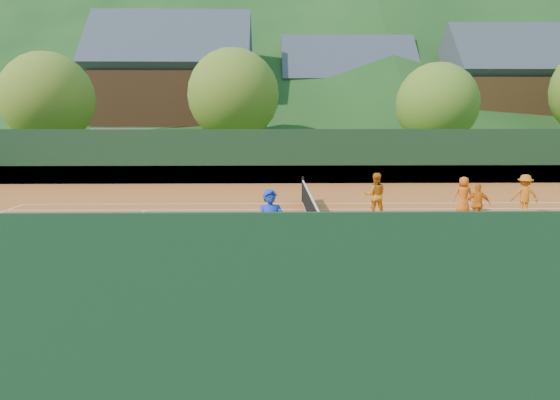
{
  "coord_description": "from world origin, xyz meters",
  "views": [
    {
      "loc": [
        -1.4,
        -15.52,
        3.7
      ],
      "look_at": [
        -1.11,
        0.0,
        1.1
      ],
      "focal_mm": 32.0,
      "sensor_mm": 36.0,
      "label": 1
    }
  ],
  "objects_px": {
    "student_a": "(375,195)",
    "chalet_left": "(174,94)",
    "chalet_right": "(507,99)",
    "chalet_mid": "(346,103)",
    "tennis_net": "(315,218)",
    "student_b": "(478,204)",
    "ball_hopper": "(103,246)",
    "student_d": "(524,195)",
    "student_c": "(463,195)",
    "coach": "(271,228)"
  },
  "relations": [
    {
      "from": "student_a",
      "to": "chalet_left",
      "type": "xyz_separation_m",
      "value": [
        -12.46,
        27.45,
        4.81
      ]
    },
    {
      "from": "student_a",
      "to": "chalet_right",
      "type": "xyz_separation_m",
      "value": [
        17.54,
        27.45,
        4.42
      ]
    },
    {
      "from": "student_a",
      "to": "chalet_mid",
      "type": "bearing_deg",
      "value": -90.93
    },
    {
      "from": "tennis_net",
      "to": "chalet_mid",
      "type": "xyz_separation_m",
      "value": [
        6.0,
        34.0,
        4.47
      ]
    },
    {
      "from": "tennis_net",
      "to": "student_a",
      "type": "bearing_deg",
      "value": 46.14
    },
    {
      "from": "student_b",
      "to": "ball_hopper",
      "type": "distance_m",
      "value": 12.2
    },
    {
      "from": "student_d",
      "to": "chalet_mid",
      "type": "bearing_deg",
      "value": -77.26
    },
    {
      "from": "chalet_left",
      "to": "chalet_right",
      "type": "relative_size",
      "value": 1.16
    },
    {
      "from": "chalet_right",
      "to": "student_b",
      "type": "bearing_deg",
      "value": -116.39
    },
    {
      "from": "student_a",
      "to": "student_c",
      "type": "xyz_separation_m",
      "value": [
        3.51,
        0.61,
        -0.11
      ]
    },
    {
      "from": "student_b",
      "to": "student_d",
      "type": "bearing_deg",
      "value": -134.34
    },
    {
      "from": "student_c",
      "to": "tennis_net",
      "type": "xyz_separation_m",
      "value": [
        -5.97,
        -3.17,
        -0.21
      ]
    },
    {
      "from": "student_b",
      "to": "student_d",
      "type": "distance_m",
      "value": 2.91
    },
    {
      "from": "student_c",
      "to": "ball_hopper",
      "type": "height_order",
      "value": "student_c"
    },
    {
      "from": "chalet_left",
      "to": "chalet_mid",
      "type": "xyz_separation_m",
      "value": [
        16.0,
        4.0,
        -0.66
      ]
    },
    {
      "from": "student_b",
      "to": "ball_hopper",
      "type": "relative_size",
      "value": 1.44
    },
    {
      "from": "student_c",
      "to": "chalet_left",
      "type": "bearing_deg",
      "value": -58.73
    },
    {
      "from": "student_b",
      "to": "chalet_right",
      "type": "xyz_separation_m",
      "value": [
        14.33,
        28.89,
        4.52
      ]
    },
    {
      "from": "coach",
      "to": "chalet_mid",
      "type": "xyz_separation_m",
      "value": [
        7.4,
        37.55,
        4.0
      ]
    },
    {
      "from": "student_c",
      "to": "ball_hopper",
      "type": "xyz_separation_m",
      "value": [
        -11.23,
        -7.48,
        0.04
      ]
    },
    {
      "from": "chalet_mid",
      "to": "tennis_net",
      "type": "bearing_deg",
      "value": -100.01
    },
    {
      "from": "coach",
      "to": "chalet_right",
      "type": "relative_size",
      "value": 0.16
    },
    {
      "from": "chalet_left",
      "to": "student_a",
      "type": "bearing_deg",
      "value": -65.59
    },
    {
      "from": "chalet_left",
      "to": "chalet_mid",
      "type": "distance_m",
      "value": 16.51
    },
    {
      "from": "ball_hopper",
      "to": "chalet_mid",
      "type": "distance_m",
      "value": 40.15
    },
    {
      "from": "student_c",
      "to": "chalet_left",
      "type": "distance_m",
      "value": 31.61
    },
    {
      "from": "student_a",
      "to": "chalet_left",
      "type": "distance_m",
      "value": 30.52
    },
    {
      "from": "ball_hopper",
      "to": "chalet_left",
      "type": "distance_m",
      "value": 34.98
    },
    {
      "from": "ball_hopper",
      "to": "chalet_right",
      "type": "bearing_deg",
      "value": 53.64
    },
    {
      "from": "student_a",
      "to": "student_c",
      "type": "relative_size",
      "value": 1.16
    },
    {
      "from": "tennis_net",
      "to": "chalet_right",
      "type": "height_order",
      "value": "chalet_right"
    },
    {
      "from": "student_b",
      "to": "tennis_net",
      "type": "distance_m",
      "value": 5.78
    },
    {
      "from": "coach",
      "to": "chalet_mid",
      "type": "relative_size",
      "value": 0.15
    },
    {
      "from": "student_d",
      "to": "ball_hopper",
      "type": "xyz_separation_m",
      "value": [
        -13.36,
        -7.03,
        -0.03
      ]
    },
    {
      "from": "student_a",
      "to": "ball_hopper",
      "type": "bearing_deg",
      "value": 47.16
    },
    {
      "from": "student_b",
      "to": "student_c",
      "type": "relative_size",
      "value": 1.01
    },
    {
      "from": "student_b",
      "to": "student_d",
      "type": "xyz_separation_m",
      "value": [
        2.43,
        1.61,
        0.06
      ]
    },
    {
      "from": "student_c",
      "to": "student_d",
      "type": "relative_size",
      "value": 0.92
    },
    {
      "from": "student_c",
      "to": "chalet_left",
      "type": "xyz_separation_m",
      "value": [
        -15.97,
        26.83,
        4.92
      ]
    },
    {
      "from": "student_c",
      "to": "student_b",
      "type": "bearing_deg",
      "value": 82.19
    },
    {
      "from": "student_d",
      "to": "chalet_left",
      "type": "height_order",
      "value": "chalet_left"
    },
    {
      "from": "student_d",
      "to": "chalet_mid",
      "type": "xyz_separation_m",
      "value": [
        -2.09,
        31.28,
        4.19
      ]
    },
    {
      "from": "ball_hopper",
      "to": "student_b",
      "type": "bearing_deg",
      "value": 26.39
    },
    {
      "from": "student_a",
      "to": "student_b",
      "type": "height_order",
      "value": "student_a"
    },
    {
      "from": "chalet_right",
      "to": "chalet_left",
      "type": "bearing_deg",
      "value": -180.0
    },
    {
      "from": "student_b",
      "to": "chalet_right",
      "type": "bearing_deg",
      "value": -104.22
    },
    {
      "from": "student_c",
      "to": "chalet_mid",
      "type": "relative_size",
      "value": 0.11
    },
    {
      "from": "student_a",
      "to": "chalet_right",
      "type": "distance_m",
      "value": 32.87
    },
    {
      "from": "coach",
      "to": "student_b",
      "type": "bearing_deg",
      "value": 31.89
    },
    {
      "from": "tennis_net",
      "to": "ball_hopper",
      "type": "bearing_deg",
      "value": -140.68
    }
  ]
}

